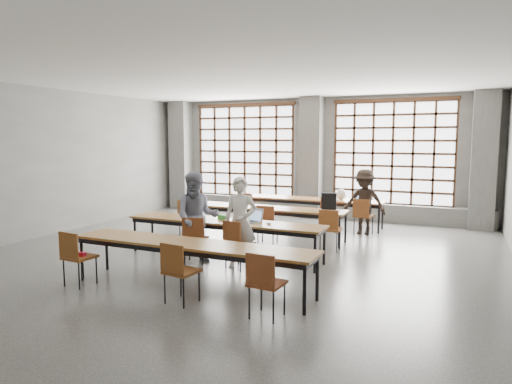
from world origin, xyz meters
TOP-DOWN VIEW (x-y plane):
  - floor at (0.00, 0.00)m, footprint 11.00×11.00m
  - ceiling at (0.00, 0.00)m, footprint 11.00×11.00m
  - wall_back at (0.00, 5.50)m, footprint 10.00×0.00m
  - wall_left at (-5.00, 0.00)m, footprint 0.00×11.00m
  - column_left at (-4.50, 5.22)m, footprint 0.60×0.55m
  - column_mid at (0.00, 5.22)m, footprint 0.60×0.55m
  - column_right at (4.50, 5.22)m, footprint 0.60×0.55m
  - window_left at (-2.25, 5.42)m, footprint 3.32×0.12m
  - window_right at (2.25, 5.42)m, footprint 3.32×0.12m
  - sill_ledge at (0.00, 5.30)m, footprint 9.80×0.35m
  - desk_row_a at (0.29, 3.93)m, footprint 4.00×0.70m
  - desk_row_b at (-0.22, 2.02)m, footprint 4.00×0.70m
  - desk_row_c at (-0.16, 0.10)m, footprint 4.00×0.70m
  - desk_row_d at (0.26, -1.77)m, footprint 4.00×0.70m
  - chair_back_left at (-1.13, 3.30)m, footprint 0.51×0.51m
  - chair_back_mid at (1.08, 3.30)m, footprint 0.46×0.47m
  - chair_back_right at (1.88, 3.30)m, footprint 0.48×0.48m
  - chair_mid_left at (-1.82, 1.39)m, footprint 0.43×0.43m
  - chair_mid_centre at (0.19, 1.39)m, footprint 0.46×0.47m
  - chair_mid_right at (1.58, 1.39)m, footprint 0.44×0.44m
  - chair_front_left at (-0.44, -0.53)m, footprint 0.53×0.53m
  - chair_front_right at (0.42, -0.53)m, footprint 0.51×0.51m
  - chair_near_left at (-1.45, -2.40)m, footprint 0.45×0.45m
  - chair_near_mid at (0.45, -2.40)m, footprint 0.47×0.47m
  - chair_near_right at (1.75, -2.40)m, footprint 0.44×0.45m
  - student_male at (0.44, -0.40)m, footprint 0.67×0.51m
  - student_female at (-0.46, -0.40)m, footprint 1.02×0.94m
  - student_back at (1.89, 3.43)m, footprint 1.02×0.59m
  - laptop_front at (0.41, 0.20)m, footprint 0.45×0.42m
  - laptop_back at (1.65, 4.04)m, footprint 0.41×0.36m
  - mouse at (0.79, 0.08)m, footprint 0.10×0.06m
  - green_box at (-0.21, 0.18)m, footprint 0.27×0.17m
  - phone at (0.02, -0.00)m, footprint 0.14×0.09m
  - paper_sheet_a at (-0.82, 2.07)m, footprint 0.36×0.32m
  - paper_sheet_c at (-0.12, 2.02)m, footprint 0.32×0.25m
  - backpack at (1.38, 2.07)m, footprint 0.35×0.26m
  - plastic_bag at (1.19, 3.98)m, footprint 0.31×0.28m
  - red_pouch at (-1.44, -2.32)m, footprint 0.20×0.09m

SIDE VIEW (x-z plane):
  - floor at x=0.00m, z-range 0.00..0.00m
  - sill_ledge at x=0.00m, z-range 0.00..0.50m
  - red_pouch at x=-1.44m, z-range 0.47..0.53m
  - chair_back_left at x=-1.13m, z-range 0.10..0.98m
  - chair_back_mid at x=1.08m, z-range 0.10..0.98m
  - chair_back_right at x=1.88m, z-range 0.10..0.98m
  - chair_mid_left at x=-1.82m, z-range 0.10..0.98m
  - chair_mid_centre at x=0.19m, z-range 0.10..0.98m
  - chair_mid_right at x=1.58m, z-range 0.10..0.98m
  - chair_front_left at x=-0.44m, z-range 0.10..0.98m
  - chair_front_right at x=0.42m, z-range 0.10..0.98m
  - chair_near_left at x=-1.45m, z-range 0.10..0.98m
  - chair_near_mid at x=0.45m, z-range 0.10..0.98m
  - chair_near_right at x=1.75m, z-range 0.10..0.98m
  - desk_row_a at x=0.29m, z-range 0.30..1.03m
  - desk_row_b at x=-0.22m, z-range 0.30..1.03m
  - desk_row_c at x=-0.16m, z-range 0.30..1.03m
  - desk_row_d at x=0.26m, z-range 0.30..1.03m
  - paper_sheet_a at x=-0.82m, z-range 0.73..0.73m
  - paper_sheet_c at x=-0.12m, z-range 0.73..0.73m
  - phone at x=0.02m, z-range 0.73..0.74m
  - mouse at x=0.79m, z-range 0.73..0.77m
  - green_box at x=-0.21m, z-range 0.73..0.82m
  - student_back at x=1.89m, z-range 0.00..1.57m
  - laptop_front at x=0.41m, z-range 0.66..0.92m
  - laptop_back at x=1.65m, z-range 0.66..0.92m
  - student_male at x=0.44m, z-range 0.00..1.64m
  - student_female at x=-0.46m, z-range 0.00..1.70m
  - plastic_bag at x=1.19m, z-range 0.73..1.02m
  - backpack at x=1.38m, z-range 0.73..1.13m
  - wall_back at x=0.00m, z-range -3.25..6.75m
  - wall_left at x=-5.00m, z-range -3.75..7.25m
  - column_left at x=-4.50m, z-range 0.00..3.50m
  - column_mid at x=0.00m, z-range 0.00..3.50m
  - column_right at x=4.50m, z-range 0.00..3.50m
  - window_left at x=-2.25m, z-range 0.40..3.40m
  - window_right at x=2.25m, z-range 0.40..3.40m
  - ceiling at x=0.00m, z-range 3.50..3.50m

